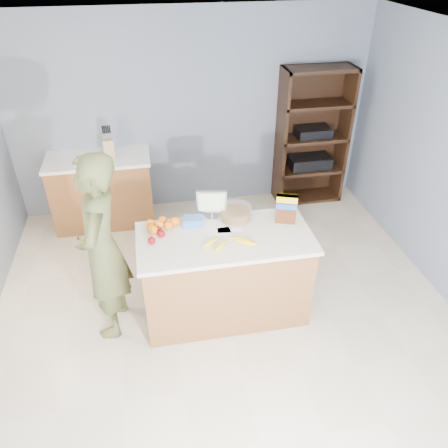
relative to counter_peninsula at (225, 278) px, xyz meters
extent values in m
cube|color=beige|center=(0.00, -0.30, -0.42)|extent=(4.50, 5.00, 0.02)
cube|color=slate|center=(0.00, 2.20, 0.83)|extent=(4.50, 0.02, 2.50)
cube|color=white|center=(0.00, -0.30, 2.08)|extent=(4.50, 5.00, 0.02)
cube|color=brown|center=(0.00, 0.00, 0.01)|extent=(1.50, 0.70, 0.86)
cube|color=silver|center=(0.00, 0.00, 0.46)|extent=(1.56, 0.76, 0.04)
cube|color=black|center=(0.00, 0.00, -0.37)|extent=(1.46, 0.66, 0.10)
cube|color=brown|center=(-1.20, 1.90, 0.01)|extent=(1.20, 0.60, 0.86)
cube|color=white|center=(-1.20, 1.90, 0.46)|extent=(1.24, 0.62, 0.04)
cube|color=black|center=(1.55, 2.18, 0.48)|extent=(0.90, 0.04, 1.80)
cube|color=black|center=(1.12, 2.00, 0.48)|extent=(0.04, 0.40, 1.80)
cube|color=black|center=(1.98, 2.00, 0.48)|extent=(0.04, 0.40, 1.80)
cube|color=black|center=(1.55, 2.00, -0.40)|extent=(0.90, 0.40, 0.04)
cube|color=black|center=(1.55, 2.00, 0.03)|extent=(0.90, 0.40, 0.04)
cube|color=black|center=(1.55, 2.00, 0.48)|extent=(0.90, 0.40, 0.04)
cube|color=black|center=(1.55, 2.00, 0.93)|extent=(0.90, 0.40, 0.04)
cube|color=black|center=(1.55, 2.00, 1.36)|extent=(0.90, 0.40, 0.04)
cube|color=black|center=(1.55, 2.00, 0.13)|extent=(0.55, 0.32, 0.16)
cube|color=black|center=(1.55, 2.00, 0.56)|extent=(0.45, 0.30, 0.12)
imported|color=#4D532C|center=(-1.07, 0.03, 0.47)|extent=(0.51, 0.70, 1.77)
cube|color=tan|center=(-1.04, 1.88, 0.59)|extent=(0.12, 0.10, 0.22)
cylinder|color=black|center=(-1.08, 1.88, 0.75)|extent=(0.02, 0.02, 0.09)
cylinder|color=black|center=(-1.06, 1.88, 0.75)|extent=(0.02, 0.02, 0.09)
cylinder|color=black|center=(-1.04, 1.88, 0.75)|extent=(0.02, 0.02, 0.09)
cylinder|color=black|center=(-1.02, 1.88, 0.75)|extent=(0.02, 0.02, 0.09)
cylinder|color=black|center=(-1.00, 1.88, 0.75)|extent=(0.02, 0.02, 0.09)
cube|color=white|center=(-0.04, 0.08, 0.49)|extent=(0.23, 0.13, 0.00)
cube|color=white|center=(0.06, 0.10, 0.49)|extent=(0.23, 0.13, 0.00)
ellipsoid|color=yellow|center=(-0.14, -0.09, 0.51)|extent=(0.18, 0.15, 0.04)
ellipsoid|color=yellow|center=(-0.07, -0.16, 0.51)|extent=(0.17, 0.17, 0.04)
ellipsoid|color=yellow|center=(0.13, -0.11, 0.51)|extent=(0.19, 0.13, 0.04)
ellipsoid|color=yellow|center=(0.16, -0.15, 0.51)|extent=(0.19, 0.13, 0.04)
sphere|color=#92070D|center=(-0.58, 0.16, 0.52)|extent=(0.07, 0.07, 0.07)
sphere|color=#92070D|center=(-0.55, 0.10, 0.52)|extent=(0.07, 0.07, 0.07)
sphere|color=#92070D|center=(-0.64, 0.01, 0.52)|extent=(0.07, 0.07, 0.07)
sphere|color=orange|center=(-0.63, 0.19, 0.53)|extent=(0.08, 0.08, 0.08)
sphere|color=orange|center=(-0.52, 0.30, 0.53)|extent=(0.08, 0.08, 0.08)
sphere|color=orange|center=(-0.48, 0.20, 0.53)|extent=(0.08, 0.08, 0.08)
sphere|color=orange|center=(-0.42, 0.26, 0.53)|extent=(0.08, 0.08, 0.08)
sphere|color=orange|center=(-0.64, 0.27, 0.53)|extent=(0.08, 0.08, 0.08)
sphere|color=orange|center=(-0.56, 0.24, 0.53)|extent=(0.08, 0.08, 0.08)
sphere|color=orange|center=(-0.41, 0.27, 0.53)|extent=(0.08, 0.08, 0.08)
sphere|color=orange|center=(-0.61, 0.16, 0.53)|extent=(0.08, 0.08, 0.08)
cube|color=blue|center=(-0.25, 0.23, 0.52)|extent=(0.20, 0.15, 0.08)
cylinder|color=#267219|center=(0.15, 0.26, 0.53)|extent=(0.27, 0.27, 0.09)
cylinder|color=white|center=(0.15, 0.26, 0.55)|extent=(0.30, 0.30, 0.13)
cylinder|color=silver|center=(-0.06, 0.33, 0.49)|extent=(0.12, 0.12, 0.01)
cylinder|color=silver|center=(-0.06, 0.33, 0.52)|extent=(0.02, 0.02, 0.05)
cube|color=silver|center=(-0.06, 0.33, 0.66)|extent=(0.28, 0.09, 0.22)
cube|color=yellow|center=(-0.07, 0.31, 0.66)|extent=(0.24, 0.05, 0.18)
cube|color=#592B14|center=(0.59, 0.12, 0.63)|extent=(0.20, 0.13, 0.28)
cube|color=yellow|center=(0.59, 0.12, 0.74)|extent=(0.20, 0.13, 0.06)
cube|color=blue|center=(0.59, 0.12, 0.67)|extent=(0.20, 0.13, 0.05)
camera|label=1|loc=(-0.59, -3.09, 2.71)|focal=35.00mm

